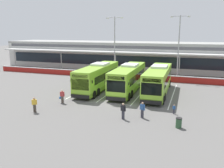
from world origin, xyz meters
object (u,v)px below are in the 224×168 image
at_px(coach_bus_centre, 158,81).
at_px(lamp_post_centre, 179,44).
at_px(lamp_post_west, 115,43).
at_px(coach_bus_leftmost, 98,78).
at_px(pedestrian_in_dark_coat, 142,109).
at_px(litter_bin, 179,123).
at_px(pedestrian_approaching_bus, 123,110).
at_px(pedestrian_child, 174,109).
at_px(pedestrian_with_handbag, 62,96).
at_px(coach_bus_left_centre, 128,79).
at_px(pedestrian_near_bin, 34,104).

distance_m(coach_bus_centre, lamp_post_centre, 12.16).
height_order(lamp_post_west, lamp_post_centre, same).
bearing_deg(coach_bus_leftmost, pedestrian_in_dark_coat, -47.70).
bearing_deg(litter_bin, lamp_post_centre, 94.38).
bearing_deg(pedestrian_approaching_bus, pedestrian_child, 34.39).
relative_size(pedestrian_with_handbag, pedestrian_approaching_bus, 1.00).
xyz_separation_m(lamp_post_west, lamp_post_centre, (11.64, 0.05, 0.00)).
height_order(coach_bus_centre, pedestrian_with_handbag, coach_bus_centre).
relative_size(coach_bus_left_centre, coach_bus_centre, 1.00).
distance_m(pedestrian_with_handbag, lamp_post_centre, 23.17).
height_order(coach_bus_left_centre, coach_bus_centre, same).
bearing_deg(coach_bus_left_centre, lamp_post_west, 117.29).
relative_size(coach_bus_centre, pedestrian_with_handbag, 7.53).
relative_size(coach_bus_leftmost, lamp_post_west, 1.11).
xyz_separation_m(coach_bus_centre, litter_bin, (3.47, -11.12, -1.32)).
height_order(coach_bus_leftmost, pedestrian_in_dark_coat, coach_bus_leftmost).
height_order(coach_bus_leftmost, coach_bus_centre, same).
distance_m(lamp_post_west, litter_bin, 26.57).
bearing_deg(coach_bus_left_centre, lamp_post_centre, 61.97).
bearing_deg(coach_bus_leftmost, pedestrian_with_handbag, -101.04).
distance_m(lamp_post_centre, litter_bin, 23.09).
bearing_deg(lamp_post_west, coach_bus_leftmost, -83.62).
bearing_deg(coach_bus_centre, pedestrian_in_dark_coat, -90.46).
xyz_separation_m(pedestrian_in_dark_coat, lamp_post_west, (-9.80, 20.88, 5.42)).
height_order(pedestrian_child, lamp_post_west, lamp_post_west).
distance_m(pedestrian_near_bin, litter_bin, 14.63).
bearing_deg(coach_bus_left_centre, coach_bus_centre, -0.40).
relative_size(coach_bus_left_centre, pedestrian_approaching_bus, 7.53).
height_order(pedestrian_in_dark_coat, pedestrian_child, pedestrian_in_dark_coat).
xyz_separation_m(coach_bus_leftmost, pedestrian_near_bin, (-2.55, -11.38, -0.91)).
relative_size(pedestrian_in_dark_coat, pedestrian_approaching_bus, 1.00).
height_order(pedestrian_in_dark_coat, lamp_post_centre, lamp_post_centre).
relative_size(coach_bus_leftmost, lamp_post_centre, 1.11).
xyz_separation_m(coach_bus_centre, pedestrian_near_bin, (-11.14, -11.79, -0.91)).
distance_m(pedestrian_near_bin, pedestrian_approaching_bus, 9.43).
xyz_separation_m(coach_bus_leftmost, pedestrian_child, (11.36, -7.17, -1.24)).
xyz_separation_m(pedestrian_approaching_bus, lamp_post_west, (-8.11, 21.80, 5.42)).
xyz_separation_m(coach_bus_centre, pedestrian_with_handbag, (-10.07, -8.01, -0.93)).
bearing_deg(pedestrian_near_bin, pedestrian_in_dark_coat, 10.37).
distance_m(coach_bus_leftmost, coach_bus_centre, 8.60).
relative_size(coach_bus_left_centre, pedestrian_child, 12.14).
xyz_separation_m(coach_bus_leftmost, litter_bin, (12.06, -10.71, -1.32)).
bearing_deg(pedestrian_child, pedestrian_in_dark_coat, -142.60).
distance_m(pedestrian_with_handbag, pedestrian_child, 12.85).
xyz_separation_m(pedestrian_with_handbag, pedestrian_approaching_bus, (8.30, -2.68, 0.02)).
height_order(pedestrian_near_bin, pedestrian_approaching_bus, same).
distance_m(pedestrian_child, litter_bin, 3.60).
bearing_deg(pedestrian_near_bin, coach_bus_leftmost, 77.38).
bearing_deg(litter_bin, pedestrian_with_handbag, 167.07).
height_order(coach_bus_left_centre, lamp_post_centre, lamp_post_centre).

